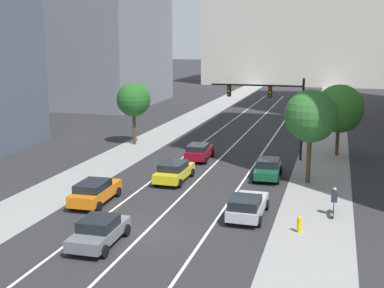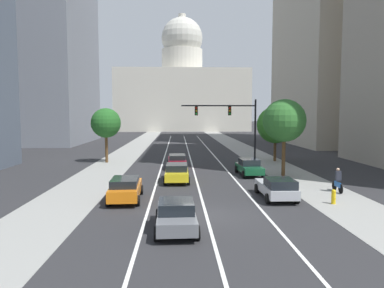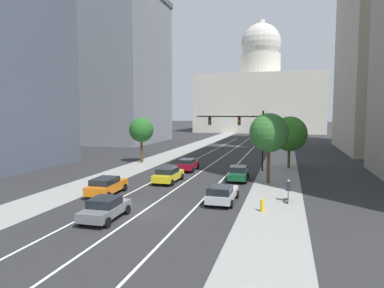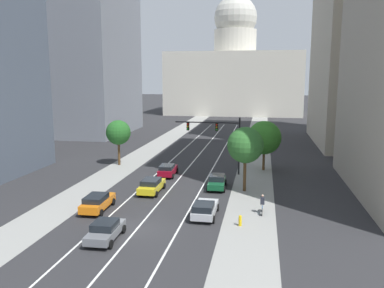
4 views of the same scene
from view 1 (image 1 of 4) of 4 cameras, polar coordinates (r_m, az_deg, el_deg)
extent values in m
plane|color=#2B2B2D|center=(65.42, 7.57, 2.66)|extent=(400.00, 400.00, 0.00)
cube|color=gray|center=(62.50, -1.02, 2.34)|extent=(4.38, 130.00, 0.01)
cube|color=gray|center=(59.80, 15.09, 1.51)|extent=(4.38, 130.00, 0.01)
cube|color=white|center=(51.57, 1.48, 0.34)|extent=(0.16, 90.00, 0.01)
cube|color=white|center=(50.86, 5.02, 0.14)|extent=(0.16, 90.00, 0.01)
cube|color=white|center=(50.36, 8.64, -0.07)|extent=(0.16, 90.00, 0.01)
cube|color=gray|center=(83.81, -11.19, 15.63)|extent=(18.82, 22.84, 32.45)
cube|color=beige|center=(126.27, 12.04, 11.27)|extent=(42.34, 24.54, 19.55)
cube|color=yellow|center=(36.89, -2.01, -3.27)|extent=(1.84, 4.55, 0.65)
cube|color=black|center=(36.52, -2.14, -2.49)|extent=(1.68, 2.36, 0.51)
cylinder|color=black|center=(38.67, -2.57, -3.06)|extent=(0.22, 0.64, 0.64)
cylinder|color=black|center=(38.14, 0.02, -3.26)|extent=(0.22, 0.64, 0.64)
cylinder|color=black|center=(35.87, -4.17, -4.27)|extent=(0.22, 0.64, 0.64)
cylinder|color=black|center=(35.29, -1.40, -4.50)|extent=(0.22, 0.64, 0.64)
cube|color=slate|center=(26.16, -10.46, -9.93)|extent=(1.90, 4.21, 0.58)
cube|color=black|center=(25.92, -10.56, -8.82)|extent=(1.70, 1.96, 0.53)
cylinder|color=black|center=(27.82, -10.90, -9.25)|extent=(0.24, 0.65, 0.64)
cylinder|color=black|center=(27.14, -7.44, -9.68)|extent=(0.24, 0.65, 0.64)
cylinder|color=black|center=(25.49, -13.65, -11.38)|extent=(0.24, 0.65, 0.64)
cylinder|color=black|center=(24.74, -9.92, -11.94)|extent=(0.24, 0.65, 0.64)
cube|color=maroon|center=(43.39, 0.85, -0.96)|extent=(1.84, 4.13, 0.68)
cube|color=black|center=(42.71, 0.67, -0.37)|extent=(1.64, 2.24, 0.47)
cylinder|color=black|center=(44.98, 0.20, -0.95)|extent=(0.24, 0.65, 0.64)
cylinder|color=black|center=(44.60, 2.34, -1.06)|extent=(0.24, 0.65, 0.64)
cylinder|color=black|center=(42.36, -0.71, -1.74)|extent=(0.24, 0.65, 0.64)
cylinder|color=black|center=(41.96, 1.55, -1.88)|extent=(0.24, 0.65, 0.64)
cube|color=#B2B5BA|center=(29.83, 6.36, -7.05)|extent=(1.81, 4.44, 0.59)
cube|color=black|center=(28.70, 6.03, -6.62)|extent=(1.66, 2.03, 0.53)
cylinder|color=black|center=(31.48, 5.19, -6.58)|extent=(0.22, 0.64, 0.64)
cylinder|color=black|center=(31.21, 8.47, -6.83)|extent=(0.22, 0.64, 0.64)
cylinder|color=black|center=(28.68, 4.02, -8.41)|extent=(0.22, 0.64, 0.64)
cylinder|color=black|center=(28.39, 7.63, -8.70)|extent=(0.22, 0.64, 0.64)
cube|color=orange|center=(32.61, -10.88, -5.46)|extent=(1.94, 4.62, 0.69)
cube|color=black|center=(32.10, -11.21, -4.66)|extent=(1.71, 2.46, 0.48)
cylinder|color=black|center=(34.41, -11.12, -5.15)|extent=(0.24, 0.65, 0.64)
cylinder|color=black|center=(33.72, -8.38, -5.41)|extent=(0.24, 0.65, 0.64)
cylinder|color=black|center=(31.77, -13.48, -6.69)|extent=(0.24, 0.65, 0.64)
cylinder|color=black|center=(31.02, -10.56, -7.01)|extent=(0.24, 0.65, 0.64)
cube|color=#14512D|center=(38.06, 8.61, -2.97)|extent=(1.89, 4.30, 0.60)
cube|color=black|center=(37.97, 8.64, -2.10)|extent=(1.66, 2.07, 0.56)
cylinder|color=black|center=(39.60, 7.55, -2.80)|extent=(0.25, 0.65, 0.64)
cylinder|color=black|center=(39.47, 10.02, -2.93)|extent=(0.25, 0.65, 0.64)
cylinder|color=black|center=(36.83, 7.06, -3.90)|extent=(0.25, 0.65, 0.64)
cylinder|color=black|center=(36.69, 9.72, -4.04)|extent=(0.25, 0.65, 0.64)
cylinder|color=black|center=(43.68, 12.37, 2.68)|extent=(0.20, 0.20, 7.05)
cylinder|color=black|center=(43.77, 7.32, 6.63)|extent=(7.93, 0.14, 0.14)
cube|color=black|center=(43.65, 8.85, 5.85)|extent=(0.32, 0.28, 0.96)
sphere|color=red|center=(43.47, 8.84, 6.22)|extent=(0.20, 0.20, 0.20)
sphere|color=orange|center=(43.50, 8.83, 5.83)|extent=(0.20, 0.20, 0.20)
sphere|color=green|center=(43.53, 8.81, 5.44)|extent=(0.20, 0.20, 0.20)
cube|color=black|center=(44.24, 4.24, 6.03)|extent=(0.32, 0.28, 0.96)
sphere|color=red|center=(44.07, 4.21, 6.40)|extent=(0.20, 0.20, 0.20)
sphere|color=orange|center=(44.10, 4.20, 6.01)|extent=(0.20, 0.20, 0.20)
sphere|color=green|center=(44.13, 4.19, 5.62)|extent=(0.20, 0.20, 0.20)
cylinder|color=yellow|center=(27.99, 12.09, -9.11)|extent=(0.26, 0.26, 0.70)
sphere|color=yellow|center=(27.84, 12.13, -8.28)|extent=(0.26, 0.26, 0.26)
cylinder|color=yellow|center=(27.82, 12.07, -9.15)|extent=(0.10, 0.12, 0.10)
cylinder|color=black|center=(30.54, 15.73, -7.55)|extent=(0.06, 0.66, 0.66)
cylinder|color=black|center=(31.53, 15.78, -6.94)|extent=(0.06, 0.66, 0.66)
cube|color=#1959B2|center=(30.96, 15.78, -6.85)|extent=(0.07, 1.00, 0.36)
cube|color=#262833|center=(30.73, 15.84, -5.77)|extent=(0.36, 0.28, 0.64)
sphere|color=tan|center=(30.67, 15.89, -4.96)|extent=(0.22, 0.22, 0.22)
cylinder|color=#51381E|center=(37.10, 13.11, -1.65)|extent=(0.32, 0.32, 3.60)
sphere|color=#2F692B|center=(36.52, 13.33, 3.12)|extent=(3.77, 3.77, 3.77)
cylinder|color=#51381E|center=(46.82, 16.17, 0.40)|extent=(0.32, 0.32, 2.74)
sphere|color=#327825|center=(46.37, 16.37, 3.88)|extent=(4.28, 4.28, 4.28)
cylinder|color=#51381E|center=(50.07, -6.57, 1.84)|extent=(0.32, 0.32, 3.32)
sphere|color=#235E23|center=(49.67, -6.64, 5.05)|extent=(3.33, 3.33, 3.33)
camera|label=2|loc=(13.05, -46.19, -13.00)|focal=33.30mm
camera|label=3|loc=(4.06, 12.82, -42.69)|focal=32.18mm
camera|label=4|loc=(4.25, -164.87, 11.77)|focal=36.49mm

